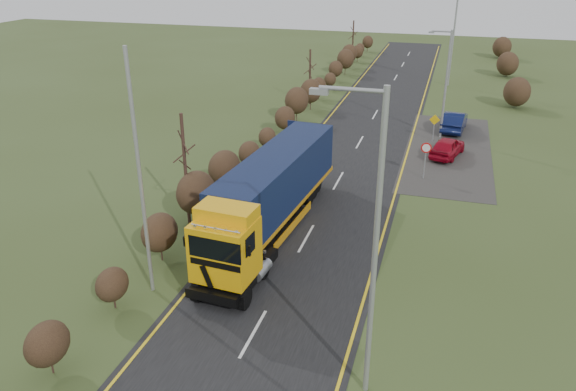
# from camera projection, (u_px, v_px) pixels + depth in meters

# --- Properties ---
(ground) EXTENTS (160.00, 160.00, 0.00)m
(ground) POSITION_uv_depth(u_px,v_px,m) (283.00, 280.00, 25.03)
(ground) COLOR #34421C
(ground) RESTS_ON ground
(road) EXTENTS (8.00, 120.00, 0.02)m
(road) POSITION_uv_depth(u_px,v_px,m) (331.00, 193.00, 33.79)
(road) COLOR black
(road) RESTS_ON ground
(layby) EXTENTS (6.00, 18.00, 0.02)m
(layby) POSITION_uv_depth(u_px,v_px,m) (448.00, 150.00, 40.88)
(layby) COLOR #312F2C
(layby) RESTS_ON ground
(lane_markings) EXTENTS (7.52, 116.00, 0.01)m
(lane_markings) POSITION_uv_depth(u_px,v_px,m) (330.00, 195.00, 33.51)
(lane_markings) COLOR gold
(lane_markings) RESTS_ON road
(hedgerow) EXTENTS (2.24, 102.04, 6.05)m
(hedgerow) POSITION_uv_depth(u_px,v_px,m) (224.00, 170.00, 32.84)
(hedgerow) COLOR black
(hedgerow) RESTS_ON ground
(lorry) EXTENTS (3.40, 14.69, 4.05)m
(lorry) POSITION_uv_depth(u_px,v_px,m) (270.00, 193.00, 28.15)
(lorry) COLOR black
(lorry) RESTS_ON ground
(car_red_hatchback) EXTENTS (2.65, 4.37, 1.39)m
(car_red_hatchback) POSITION_uv_depth(u_px,v_px,m) (447.00, 147.00, 39.45)
(car_red_hatchback) COLOR maroon
(car_red_hatchback) RESTS_ON ground
(car_blue_sedan) EXTENTS (2.10, 4.77, 1.52)m
(car_blue_sedan) POSITION_uv_depth(u_px,v_px,m) (454.00, 121.00, 45.02)
(car_blue_sedan) COLOR #0A1239
(car_blue_sedan) RESTS_ON ground
(streetlight_near) EXTENTS (2.17, 0.21, 10.28)m
(streetlight_near) POSITION_uv_depth(u_px,v_px,m) (371.00, 239.00, 16.57)
(streetlight_near) COLOR #939698
(streetlight_near) RESTS_ON ground
(streetlight_mid) EXTENTS (1.73, 0.18, 8.11)m
(streetlight_mid) POSITION_uv_depth(u_px,v_px,m) (445.00, 80.00, 41.97)
(streetlight_mid) COLOR #939698
(streetlight_mid) RESTS_ON ground
(streetlight_far) EXTENTS (1.92, 0.18, 9.01)m
(streetlight_far) POSITION_uv_depth(u_px,v_px,m) (452.00, 38.00, 58.10)
(streetlight_far) COLOR #939698
(streetlight_far) RESTS_ON ground
(left_pole) EXTENTS (0.16, 0.16, 10.36)m
(left_pole) POSITION_uv_depth(u_px,v_px,m) (140.00, 179.00, 22.19)
(left_pole) COLOR #939698
(left_pole) RESTS_ON ground
(speed_sign) EXTENTS (0.66, 0.10, 2.40)m
(speed_sign) POSITION_uv_depth(u_px,v_px,m) (426.00, 154.00, 35.27)
(speed_sign) COLOR #939698
(speed_sign) RESTS_ON ground
(warning_board) EXTENTS (0.79, 0.11, 2.08)m
(warning_board) POSITION_uv_depth(u_px,v_px,m) (434.00, 125.00, 42.37)
(warning_board) COLOR #939698
(warning_board) RESTS_ON ground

